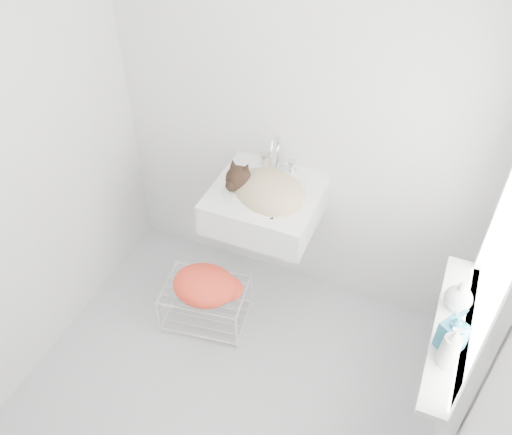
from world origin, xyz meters
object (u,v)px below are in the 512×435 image
at_px(wire_rack, 206,303).
at_px(bottle_b, 448,346).
at_px(bottle_a, 445,362).
at_px(bottle_c, 455,306).
at_px(cat, 266,190).
at_px(sink, 265,193).

xyz_separation_m(wire_rack, bottle_b, (1.33, -0.31, 0.70)).
height_order(bottle_a, bottle_c, bottle_a).
distance_m(bottle_b, bottle_c, 0.23).
distance_m(wire_rack, bottle_c, 1.51).
bearing_deg(cat, sink, 140.92).
height_order(sink, bottle_a, sink).
height_order(bottle_b, bottle_c, bottle_b).
distance_m(bottle_a, bottle_b, 0.08).
xyz_separation_m(sink, bottle_c, (1.09, -0.41, 0.00)).
relative_size(wire_rack, bottle_b, 2.28).
bearing_deg(wire_rack, bottle_b, -13.15).
height_order(sink, bottle_b, sink).
distance_m(cat, bottle_b, 1.24).
bearing_deg(bottle_b, cat, 149.78).
xyz_separation_m(sink, cat, (0.01, -0.02, 0.04)).
xyz_separation_m(sink, bottle_b, (1.09, -0.64, 0.00)).
bearing_deg(bottle_b, sink, 149.40).
bearing_deg(bottle_c, sink, 159.28).
height_order(bottle_a, bottle_b, bottle_b).
bearing_deg(sink, bottle_c, -20.72).
height_order(cat, bottle_b, cat).
bearing_deg(bottle_b, bottle_c, 90.00).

